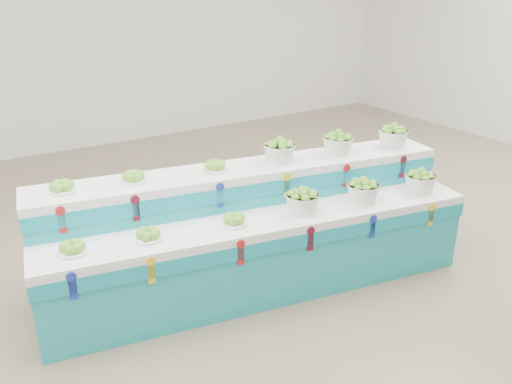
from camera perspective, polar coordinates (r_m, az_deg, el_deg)
ground at (r=5.20m, az=7.90°, el=-7.70°), size 10.00×10.00×0.00m
back_wall at (r=8.91m, az=-13.58°, el=17.95°), size 10.00×0.00×10.00m
display_stand at (r=4.65m, az=-0.00°, el=-4.11°), size 3.80×1.59×1.02m
plate_lower_left at (r=4.05m, az=-18.93°, el=-5.55°), size 0.25×0.25×0.10m
plate_lower_mid at (r=4.10m, az=-11.38°, el=-4.38°), size 0.25×0.25×0.10m
plate_lower_right at (r=4.26m, az=-2.32°, el=-2.87°), size 0.25×0.25×0.10m
basket_lower_left at (r=4.46m, az=4.93°, el=-0.96°), size 0.32×0.32×0.21m
basket_lower_mid at (r=4.74m, az=11.26°, el=0.13°), size 0.32×0.32×0.21m
basket_lower_right at (r=5.09m, az=17.03°, el=1.12°), size 0.32×0.32×0.21m
plate_upper_left at (r=4.35m, az=-19.93°, el=0.60°), size 0.25×0.25×0.10m
plate_upper_mid at (r=4.39m, az=-12.91°, el=1.62°), size 0.25×0.25×0.10m
plate_upper_right at (r=4.54m, az=-4.39°, el=2.83°), size 0.25×0.25×0.10m
basket_upper_left at (r=4.73m, az=2.52°, el=4.39°), size 0.32×0.32×0.21m
basket_upper_mid at (r=5.00m, az=8.66°, el=5.14°), size 0.32×0.32×0.21m
basket_upper_right at (r=5.33m, az=14.35°, el=5.77°), size 0.32×0.32×0.21m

